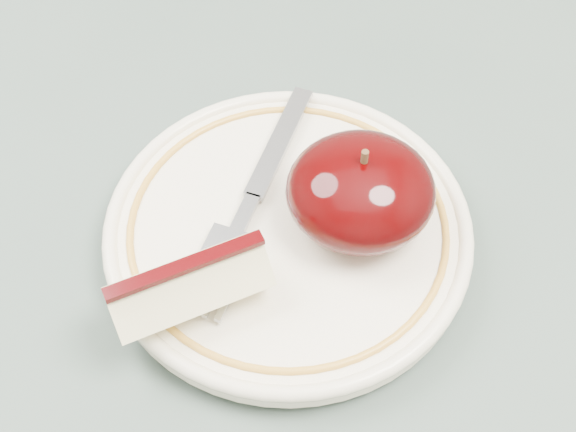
{
  "coord_description": "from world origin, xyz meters",
  "views": [
    {
      "loc": [
        0.04,
        -0.3,
        1.14
      ],
      "look_at": [
        0.04,
        -0.04,
        0.78
      ],
      "focal_mm": 50.0,
      "sensor_mm": 36.0,
      "label": 1
    }
  ],
  "objects_px": {
    "table": "(230,269)",
    "plate": "(288,230)",
    "apple_half": "(361,191)",
    "fork": "(252,198)"
  },
  "relations": [
    {
      "from": "table",
      "to": "plate",
      "type": "xyz_separation_m",
      "value": [
        0.04,
        -0.04,
        0.1
      ]
    },
    {
      "from": "table",
      "to": "apple_half",
      "type": "distance_m",
      "value": 0.16
    },
    {
      "from": "plate",
      "to": "apple_half",
      "type": "bearing_deg",
      "value": 7.05
    },
    {
      "from": "apple_half",
      "to": "plate",
      "type": "bearing_deg",
      "value": -172.95
    },
    {
      "from": "table",
      "to": "fork",
      "type": "distance_m",
      "value": 0.11
    },
    {
      "from": "apple_half",
      "to": "fork",
      "type": "relative_size",
      "value": 0.5
    },
    {
      "from": "plate",
      "to": "fork",
      "type": "distance_m",
      "value": 0.03
    },
    {
      "from": "table",
      "to": "fork",
      "type": "relative_size",
      "value": 5.37
    },
    {
      "from": "apple_half",
      "to": "fork",
      "type": "bearing_deg",
      "value": 169.25
    },
    {
      "from": "table",
      "to": "fork",
      "type": "xyz_separation_m",
      "value": [
        0.02,
        -0.02,
        0.11
      ]
    }
  ]
}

